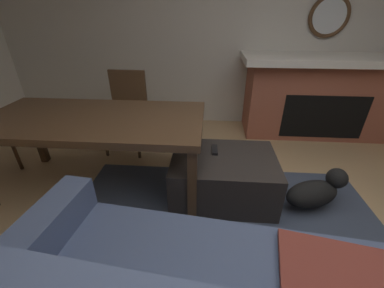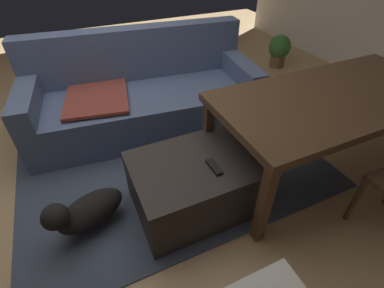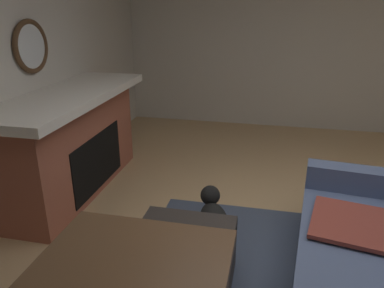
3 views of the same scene
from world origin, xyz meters
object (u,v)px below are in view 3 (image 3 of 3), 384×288
fireplace (71,142)px  tv_remote (158,253)px  ottoman_coffee_table (178,276)px  round_wall_mirror (31,47)px  small_dog (213,217)px

fireplace → tv_remote: size_ratio=13.16×
ottoman_coffee_table → tv_remote: bearing=-51.3°
fireplace → ottoman_coffee_table: bearing=48.1°
fireplace → tv_remote: (1.39, 1.35, -0.10)m
ottoman_coffee_table → fireplace: bearing=-131.9°
ottoman_coffee_table → round_wall_mirror: bearing=-126.9°
fireplace → small_dog: size_ratio=3.82×
round_wall_mirror → ottoman_coffee_table: bearing=53.1°
ottoman_coffee_table → small_dog: ottoman_coffee_table is taller
small_dog → fireplace: bearing=-108.4°
round_wall_mirror → fireplace: bearing=90.0°
round_wall_mirror → tv_remote: (1.39, 1.64, -1.03)m
round_wall_mirror → tv_remote: bearing=49.7°
fireplace → small_dog: fireplace is taller
round_wall_mirror → ottoman_coffee_table: 2.51m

